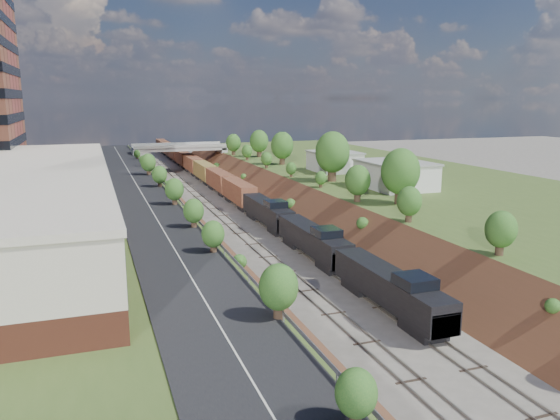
# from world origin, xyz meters

# --- Properties ---
(ground) EXTENTS (400.00, 400.00, 0.00)m
(ground) POSITION_xyz_m (0.00, 0.00, 0.00)
(ground) COLOR #6B665B
(ground) RESTS_ON ground
(platform_left) EXTENTS (44.00, 180.00, 5.00)m
(platform_left) POSITION_xyz_m (-33.00, 60.00, 2.50)
(platform_left) COLOR #445C26
(platform_left) RESTS_ON ground
(platform_right) EXTENTS (44.00, 180.00, 5.00)m
(platform_right) POSITION_xyz_m (33.00, 60.00, 2.50)
(platform_right) COLOR #445C26
(platform_right) RESTS_ON ground
(embankment_left) EXTENTS (10.00, 180.00, 10.00)m
(embankment_left) POSITION_xyz_m (-11.00, 60.00, 0.00)
(embankment_left) COLOR brown
(embankment_left) RESTS_ON ground
(embankment_right) EXTENTS (10.00, 180.00, 10.00)m
(embankment_right) POSITION_xyz_m (11.00, 60.00, 0.00)
(embankment_right) COLOR brown
(embankment_right) RESTS_ON ground
(rail_left_track) EXTENTS (1.58, 180.00, 0.18)m
(rail_left_track) POSITION_xyz_m (-2.60, 60.00, 0.09)
(rail_left_track) COLOR gray
(rail_left_track) RESTS_ON ground
(rail_right_track) EXTENTS (1.58, 180.00, 0.18)m
(rail_right_track) POSITION_xyz_m (2.60, 60.00, 0.09)
(rail_right_track) COLOR gray
(rail_right_track) RESTS_ON ground
(road) EXTENTS (8.00, 180.00, 0.10)m
(road) POSITION_xyz_m (-15.50, 60.00, 5.05)
(road) COLOR black
(road) RESTS_ON platform_left
(guardrail) EXTENTS (0.10, 171.00, 0.70)m
(guardrail) POSITION_xyz_m (-11.40, 59.80, 5.55)
(guardrail) COLOR #99999E
(guardrail) RESTS_ON platform_left
(commercial_building) EXTENTS (14.30, 62.30, 7.00)m
(commercial_building) POSITION_xyz_m (-28.00, 38.00, 8.51)
(commercial_building) COLOR brown
(commercial_building) RESTS_ON platform_left
(overpass) EXTENTS (24.50, 8.30, 7.40)m
(overpass) POSITION_xyz_m (0.00, 122.00, 4.92)
(overpass) COLOR gray
(overpass) RESTS_ON ground
(white_building_near) EXTENTS (9.00, 12.00, 4.00)m
(white_building_near) POSITION_xyz_m (23.50, 52.00, 7.00)
(white_building_near) COLOR silver
(white_building_near) RESTS_ON platform_right
(white_building_far) EXTENTS (8.00, 10.00, 3.60)m
(white_building_far) POSITION_xyz_m (23.00, 74.00, 6.80)
(white_building_far) COLOR silver
(white_building_far) RESTS_ON platform_right
(tree_right_large) EXTENTS (5.25, 5.25, 7.61)m
(tree_right_large) POSITION_xyz_m (17.00, 40.00, 9.38)
(tree_right_large) COLOR #473323
(tree_right_large) RESTS_ON platform_right
(tree_left_crest) EXTENTS (2.45, 2.45, 3.55)m
(tree_left_crest) POSITION_xyz_m (-11.80, 20.00, 7.04)
(tree_left_crest) COLOR #473323
(tree_left_crest) RESTS_ON platform_left
(freight_train) EXTENTS (2.86, 176.95, 4.55)m
(freight_train) POSITION_xyz_m (2.60, 101.05, 2.52)
(freight_train) COLOR black
(freight_train) RESTS_ON ground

